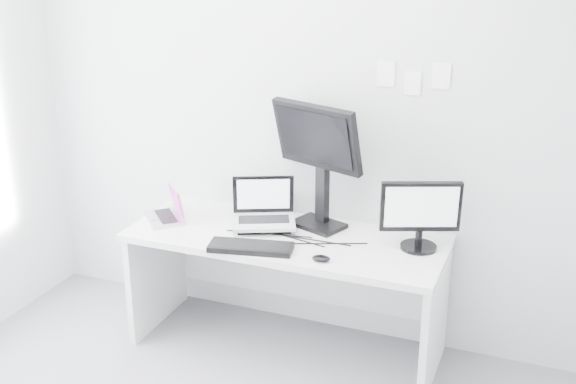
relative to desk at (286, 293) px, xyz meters
name	(u,v)px	position (x,y,z in m)	size (l,w,h in m)	color
back_wall	(308,115)	(0.00, 0.35, 0.99)	(3.60, 3.60, 0.00)	silver
desk	(286,293)	(0.00, 0.00, 0.00)	(1.80, 0.70, 0.73)	silver
macbook	(163,203)	(-0.77, -0.04, 0.47)	(0.28, 0.21, 0.21)	#B4B5B9
speaker	(261,203)	(-0.25, 0.22, 0.45)	(0.08, 0.08, 0.17)	black
dell_laptop	(264,205)	(-0.15, 0.04, 0.51)	(0.36, 0.28, 0.30)	silver
rear_monitor	(319,165)	(0.13, 0.19, 0.74)	(0.56, 0.20, 0.76)	black
samsung_monitor	(421,215)	(0.74, 0.09, 0.56)	(0.43, 0.20, 0.40)	black
keyboard	(251,247)	(-0.10, -0.25, 0.38)	(0.45, 0.16, 0.03)	black
mouse	(321,258)	(0.30, -0.25, 0.38)	(0.10, 0.06, 0.03)	black
wall_note_0	(386,74)	(0.45, 0.34, 1.26)	(0.10, 0.00, 0.14)	white
wall_note_1	(413,83)	(0.60, 0.34, 1.22)	(0.09, 0.00, 0.13)	white
wall_note_2	(441,76)	(0.75, 0.34, 1.26)	(0.10, 0.00, 0.14)	white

